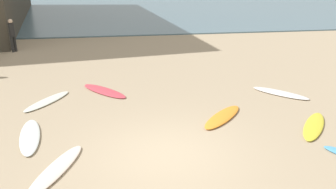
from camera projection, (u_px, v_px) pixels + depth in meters
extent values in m
plane|color=tan|center=(166.00, 155.00, 9.43)|extent=(120.00, 120.00, 0.00)
cube|color=slate|center=(123.00, 2.00, 42.40)|extent=(120.00, 40.00, 0.08)
ellipsoid|color=orange|center=(223.00, 117.00, 11.60)|extent=(1.88, 2.02, 0.09)
ellipsoid|color=yellow|center=(314.00, 126.00, 10.97)|extent=(1.73, 2.10, 0.08)
ellipsoid|color=#F5E0CE|center=(56.00, 169.00, 8.71)|extent=(1.37, 2.42, 0.09)
ellipsoid|color=white|center=(280.00, 93.00, 13.64)|extent=(1.89, 1.94, 0.09)
ellipsoid|color=white|center=(30.00, 136.00, 10.32)|extent=(0.91, 2.42, 0.09)
ellipsoid|color=#DB4351|center=(104.00, 91.00, 13.88)|extent=(1.94, 2.13, 0.08)
ellipsoid|color=silver|center=(47.00, 101.00, 12.89)|extent=(1.61, 2.14, 0.07)
cylinder|color=black|center=(12.00, 45.00, 19.65)|extent=(0.14, 0.14, 0.83)
cylinder|color=black|center=(15.00, 44.00, 19.82)|extent=(0.14, 0.14, 0.83)
cylinder|color=black|center=(12.00, 30.00, 19.47)|extent=(0.38, 0.38, 0.70)
sphere|color=beige|center=(10.00, 21.00, 19.31)|extent=(0.23, 0.23, 0.23)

